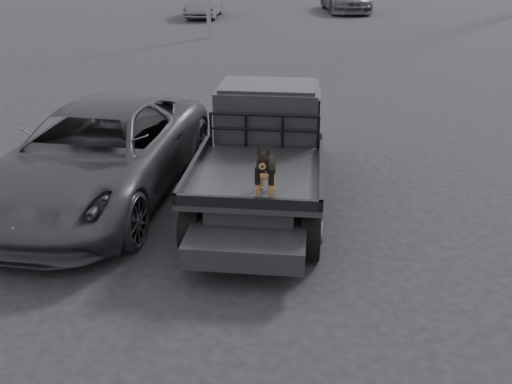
# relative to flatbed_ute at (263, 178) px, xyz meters

# --- Properties ---
(ground) EXTENTS (120.00, 120.00, 0.00)m
(ground) POSITION_rel_flatbed_ute_xyz_m (0.63, -1.94, -0.46)
(ground) COLOR black
(ground) RESTS_ON ground
(flatbed_ute) EXTENTS (2.00, 5.40, 0.92)m
(flatbed_ute) POSITION_rel_flatbed_ute_xyz_m (0.00, 0.00, 0.00)
(flatbed_ute) COLOR black
(flatbed_ute) RESTS_ON ground
(ute_cab) EXTENTS (1.72, 1.30, 0.88)m
(ute_cab) POSITION_rel_flatbed_ute_xyz_m (-0.00, 0.95, 0.90)
(ute_cab) COLOR black
(ute_cab) RESTS_ON flatbed_ute
(headache_rack) EXTENTS (1.80, 0.08, 0.55)m
(headache_rack) POSITION_rel_flatbed_ute_xyz_m (-0.00, 0.20, 0.74)
(headache_rack) COLOR black
(headache_rack) RESTS_ON flatbed_ute
(dog) EXTENTS (0.32, 0.60, 0.74)m
(dog) POSITION_rel_flatbed_ute_xyz_m (0.20, -1.68, 0.83)
(dog) COLOR black
(dog) RESTS_ON flatbed_ute
(parked_suv) EXTENTS (2.91, 5.74, 1.56)m
(parked_suv) POSITION_rel_flatbed_ute_xyz_m (-2.76, -0.05, 0.32)
(parked_suv) COLOR #2D2E33
(parked_suv) RESTS_ON ground
(distant_car_a) EXTENTS (1.74, 4.57, 1.49)m
(distant_car_a) POSITION_rel_flatbed_ute_xyz_m (-5.59, 23.93, 0.28)
(distant_car_a) COLOR #4A4A4E
(distant_car_a) RESTS_ON ground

